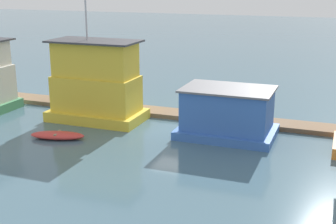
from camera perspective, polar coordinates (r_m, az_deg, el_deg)
ground_plane at (r=30.11m, az=0.67°, el=-2.08°), size 200.00×200.00×0.00m
dock_walkway at (r=32.65m, az=2.40°, el=-0.38°), size 42.40×1.95×0.30m
houseboat_yellow at (r=31.78m, az=-8.76°, el=3.38°), size 6.38×3.48×8.12m
houseboat_blue at (r=28.61m, az=7.26°, el=-0.16°), size 5.83×4.07×3.01m
dinghy_red at (r=28.98m, az=-13.32°, el=-2.78°), size 3.49×1.92×0.44m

